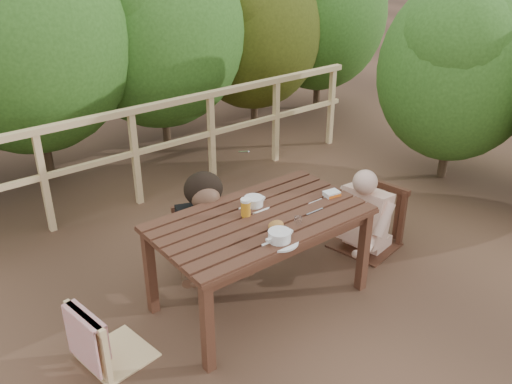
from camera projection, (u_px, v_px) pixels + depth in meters
ground at (260, 298)px, 4.23m from camera, size 60.00×60.00×0.00m
table at (260, 260)px, 4.07m from camera, size 1.54×0.87×0.71m
chair_left at (110, 304)px, 3.49m from camera, size 0.49×0.49×0.86m
chair_far at (202, 217)px, 4.49m from camera, size 0.56×0.56×0.87m
chair_right at (370, 194)px, 4.68m from camera, size 0.60×0.60×1.03m
woman at (199, 189)px, 4.39m from camera, size 0.75×0.82×1.37m
diner_right at (373, 180)px, 4.64m from camera, size 0.72×0.63×1.28m
railing at (135, 157)px, 5.42m from camera, size 5.60×0.10×1.01m
soup_near at (279, 237)px, 3.60m from camera, size 0.26×0.26×0.09m
soup_far at (254, 202)px, 4.04m from camera, size 0.24×0.24×0.08m
bread_roll at (276, 226)px, 3.75m from camera, size 0.12×0.09×0.07m
beer_glass at (246, 208)px, 3.89m from camera, size 0.07×0.07×0.14m
tumbler at (298, 221)px, 3.80m from camera, size 0.06×0.06×0.07m
butter_tub at (332, 194)px, 4.18m from camera, size 0.13×0.10×0.05m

